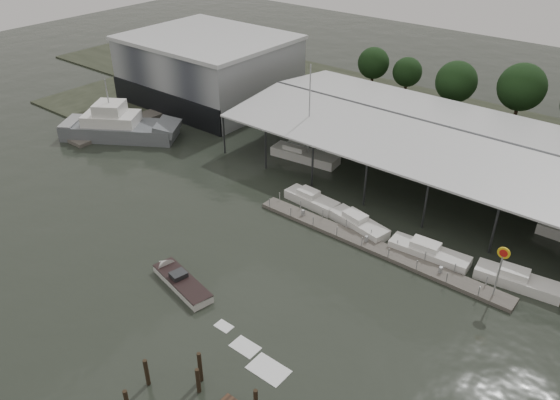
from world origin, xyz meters
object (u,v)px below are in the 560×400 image
Objects in this scene: grey_trawler at (120,127)px; speedboat_underway at (179,280)px; white_sailboat at (304,155)px; shell_fuel_sign at (501,263)px.

speedboat_underway is at bearing -61.12° from grey_trawler.
grey_trawler is 0.89× the size of speedboat_underway.
grey_trawler is 26.83m from white_sailboat.
white_sailboat is (-29.50, 11.62, -3.27)m from shell_fuel_sign.
shell_fuel_sign is 54.13m from grey_trawler.
grey_trawler is at bearing -17.03° from speedboat_underway.
grey_trawler is 1.28× the size of white_sailboat.
shell_fuel_sign reaches higher than speedboat_underway.
shell_fuel_sign is 0.30× the size of speedboat_underway.
shell_fuel_sign is at bearing -33.26° from grey_trawler.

